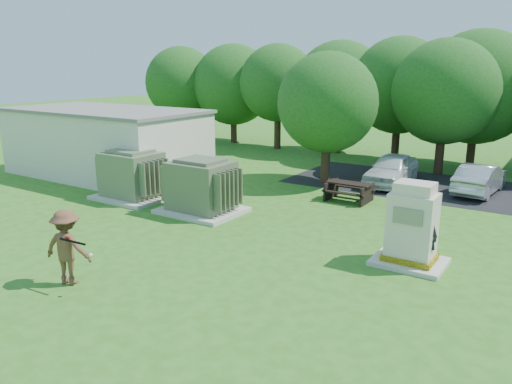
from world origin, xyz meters
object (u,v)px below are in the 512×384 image
Objects in this scene: car_silver_a at (480,179)px; picnic_table at (349,189)px; person_by_generator at (428,233)px; car_white at (392,169)px; generator_cabinet at (412,229)px; batter at (67,247)px; transformer_right at (201,188)px; transformer_left at (132,176)px.

picnic_table is at bearing 49.68° from car_silver_a.
car_silver_a is at bearing -43.81° from person_by_generator.
car_white is (0.50, 3.82, 0.24)m from picnic_table.
generator_cabinet is 9.63m from car_silver_a.
generator_cabinet is at bearing -155.69° from batter.
car_silver_a is (7.10, 15.69, -0.33)m from batter.
transformer_right is at bearing 174.87° from generator_cabinet.
transformer_right is at bearing -131.16° from picnic_table.
transformer_right reaches higher than car_silver_a.
transformer_left reaches higher than batter.
transformer_left is 0.71× the size of car_white.
car_silver_a reaches higher than picnic_table.
generator_cabinet reaches higher than person_by_generator.
person_by_generator is at bearing 96.17° from car_silver_a.
transformer_right is at bearing 40.08° from person_by_generator.
transformer_left is at bearing 180.00° from transformer_right.
generator_cabinet is 1.30× the size of picnic_table.
transformer_left reaches higher than picnic_table.
car_white is 3.80m from car_silver_a.
picnic_table is (4.02, 4.60, -0.48)m from transformer_right.
picnic_table is (7.72, 4.60, -0.48)m from transformer_left.
transformer_right reaches higher than car_white.
person_by_generator is at bearing -67.20° from car_white.
person_by_generator is 9.96m from car_white.
batter is at bearing -103.96° from picnic_table.
generator_cabinet is 1.20× the size of batter.
person_by_generator reaches higher than picnic_table.
person_by_generator is at bearing 7.59° from generator_cabinet.
batter is 9.58m from person_by_generator.
batter reaches higher than person_by_generator.
transformer_left is 11.86m from generator_cabinet.
car_white reaches higher than car_silver_a.
generator_cabinet reaches higher than batter.
person_by_generator is (8.57, -0.67, 0.00)m from transformer_right.
car_white is at bearing 61.76° from transformer_right.
transformer_left is 1.54× the size of person_by_generator.
batter is 17.22m from car_silver_a.
picnic_table is 0.46× the size of car_silver_a.
generator_cabinet reaches higher than transformer_right.
picnic_table is 0.43× the size of car_white.
transformer_right is 6.90m from batter.
car_white is (4.53, 8.43, -0.25)m from transformer_right.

